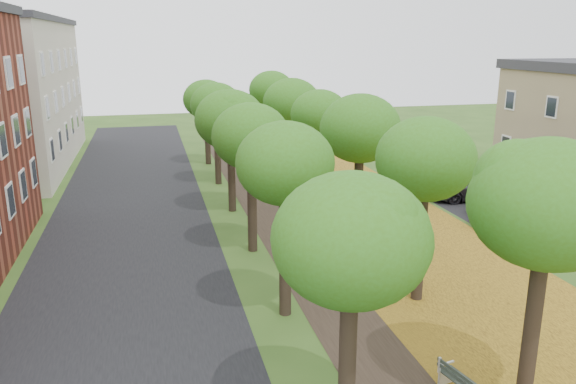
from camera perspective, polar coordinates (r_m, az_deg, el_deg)
street_asphalt at (r=27.15m, az=-15.87°, el=-4.46°), size 8.00×70.00×0.01m
footpath at (r=27.82m, az=-0.25°, el=-3.36°), size 3.20×70.00×0.01m
leaf_verge at (r=29.35m, az=9.29°, el=-2.57°), size 7.50×70.00×0.01m
parking_lot at (r=34.30m, az=21.81°, el=-0.87°), size 9.00×16.00×0.01m
tree_row_west at (r=26.23m, az=-4.97°, el=6.45°), size 3.40×33.40×6.40m
tree_row_east at (r=27.38m, az=5.07°, el=6.82°), size 3.40×33.40×6.40m
car_silver at (r=29.46m, az=22.60°, el=-2.03°), size 4.57×2.69×1.46m
car_red at (r=31.60m, az=21.37°, el=-0.90°), size 4.20×2.14×1.32m
car_grey at (r=33.75m, az=18.28°, el=0.52°), size 5.33×2.67×1.48m
car_white at (r=37.17m, az=14.26°, el=2.03°), size 5.27×3.63×1.34m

